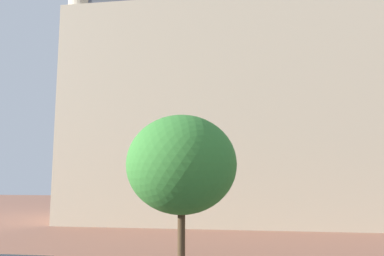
% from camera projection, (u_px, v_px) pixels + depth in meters
% --- Properties ---
extents(landmark_building, '(28.86, 11.28, 39.26)m').
position_uv_depth(landmark_building, '(219.00, 97.00, 34.55)').
color(landmark_building, beige).
rests_on(landmark_building, ground_plane).
extents(tree_curb_far, '(4.54, 4.54, 6.72)m').
position_uv_depth(tree_curb_far, '(182.00, 164.00, 14.71)').
color(tree_curb_far, '#4C3823').
rests_on(tree_curb_far, ground_plane).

